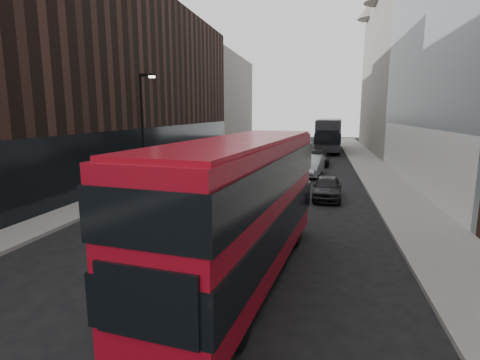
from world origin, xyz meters
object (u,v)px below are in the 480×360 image
Objects in this scene: red_bus at (243,203)px; car_a at (327,187)px; street_lamp at (143,120)px; car_b at (310,165)px; grey_bus at (329,134)px; car_c at (318,157)px.

red_bus is 2.68× the size of car_a.
car_a is (2.51, 10.73, -1.57)m from red_bus.
street_lamp is 12.46m from car_b.
street_lamp is 27.27m from grey_bus.
grey_bus is 3.24× the size of car_a.
grey_bus is at bearing 84.72° from car_c.
grey_bus reaches higher than car_b.
car_c is at bearing -92.30° from grey_bus.
car_a is at bearing -88.29° from grey_bus.
car_b is 1.00× the size of car_c.
car_c is at bearing 94.92° from car_a.
street_lamp is 0.58× the size of grey_bus.
red_bus is 18.47m from car_b.
street_lamp is at bearing 132.39° from red_bus.
street_lamp is at bearing -134.68° from car_c.
car_b is (10.72, 5.36, -3.42)m from street_lamp.
red_bus is 24.56m from car_c.
grey_bus is (12.42, 24.18, -2.10)m from street_lamp.
grey_bus is at bearing 91.18° from car_a.
street_lamp is 1.87× the size of car_a.
red_bus is at bearing -100.81° from car_a.
red_bus is 37.32m from grey_bus.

